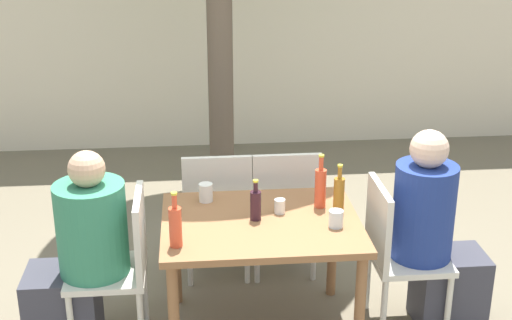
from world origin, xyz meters
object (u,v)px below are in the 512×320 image
Objects in this scene: patio_chair_1 at (396,248)px; drinking_glass_1 at (206,192)px; soda_bottle_1 at (320,187)px; drinking_glass_0 at (280,206)px; wine_bottle_0 at (256,204)px; amber_bottle_3 at (339,194)px; soda_bottle_2 at (175,225)px; patio_chair_2 at (217,207)px; person_seated_1 at (435,240)px; patio_chair_0 at (122,260)px; patio_chair_3 at (284,204)px; drinking_glass_2 at (336,219)px; person_seated_0 at (79,260)px; dining_table_front at (261,235)px.

drinking_glass_1 is (-1.09, 0.30, 0.27)m from patio_chair_1.
drinking_glass_0 is (-0.24, -0.06, -0.08)m from soda_bottle_1.
amber_bottle_3 reaches higher than wine_bottle_0.
drinking_glass_0 is (0.59, 0.35, -0.08)m from soda_bottle_2.
soda_bottle_1 is at bearing 26.55° from soda_bottle_2.
patio_chair_2 is 0.74× the size of person_seated_1.
patio_chair_0 is 1.21m from patio_chair_3.
amber_bottle_3 is at bearing 138.64° from patio_chair_2.
drinking_glass_2 is (0.70, -0.41, -0.01)m from drinking_glass_1.
drinking_glass_1 is at bearing 73.05° from soda_bottle_2.
person_seated_0 is at bearing -90.00° from patio_chair_0.
dining_table_front is 0.95× the size of person_seated_0.
patio_chair_2 reaches higher than drinking_glass_2.
patio_chair_3 is 10.85× the size of drinking_glass_0.
dining_table_front is at bearing 29.13° from soda_bottle_2.
patio_chair_0 and patio_chair_1 have the same top height.
drinking_glass_0 is at bearing 82.37° from patio_chair_1.
patio_chair_1 is 3.00× the size of soda_bottle_2.
dining_table_front is 3.83× the size of amber_bottle_3.
patio_chair_2 is 10.85× the size of drinking_glass_0.
soda_bottle_2 reaches higher than drinking_glass_0.
patio_chair_3 is 0.72m from amber_bottle_3.
person_seated_1 is at bearing 9.98° from soda_bottle_2.
wine_bottle_0 reaches higher than patio_chair_2.
person_seated_1 is at bearing -90.00° from patio_chair_1.
wine_bottle_0 is 0.45m from drinking_glass_2.
person_seated_1 is (1.81, -0.00, 0.04)m from patio_chair_0.
dining_table_front is 0.90× the size of person_seated_1.
amber_bottle_3 is at bearing -16.56° from drinking_glass_1.
soda_bottle_2 reaches higher than dining_table_front.
patio_chair_2 is (-0.22, 0.67, -0.12)m from dining_table_front.
patio_chair_0 is 0.74× the size of person_seated_1.
drinking_glass_2 reaches higher than dining_table_front.
patio_chair_3 is 3.00× the size of soda_bottle_2.
patio_chair_0 is 2.81× the size of soda_bottle_1.
dining_table_front is 11.58× the size of drinking_glass_2.
patio_chair_1 is 1.00× the size of patio_chair_3.
wine_bottle_0 is (0.19, -0.65, 0.30)m from patio_chair_2.
dining_table_front is 1.02m from person_seated_1.
dining_table_front is at bearing 108.38° from patio_chair_2.
person_seated_1 is at bearing 10.61° from drinking_glass_2.
drinking_glass_0 is at bearing 84.31° from person_seated_1.
patio_chair_1 is 0.87m from wine_bottle_0.
person_seated_0 is 2.04m from person_seated_1.
soda_bottle_1 is 0.28m from drinking_glass_2.
patio_chair_0 reaches higher than dining_table_front.
drinking_glass_1 is (-0.66, 0.14, -0.07)m from soda_bottle_1.
patio_chair_3 is 0.63m from soda_bottle_1.
drinking_glass_0 is at bearing 177.15° from amber_bottle_3.
soda_bottle_2 is (-0.44, -0.28, 0.03)m from wine_bottle_0.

